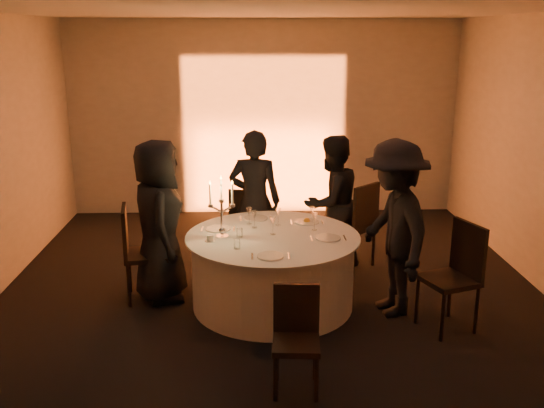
{
  "coord_description": "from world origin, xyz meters",
  "views": [
    {
      "loc": [
        -0.24,
        -5.9,
        2.77
      ],
      "look_at": [
        0.0,
        0.2,
        1.05
      ],
      "focal_mm": 40.0,
      "sensor_mm": 36.0,
      "label": 1
    }
  ],
  "objects_px": {
    "guest_back_right": "(332,203)",
    "candelabra": "(222,216)",
    "banquet_table": "(273,270)",
    "chair_left": "(137,247)",
    "chair_back_left": "(246,218)",
    "guest_right": "(394,229)",
    "chair_back_right": "(357,220)",
    "coffee_cup": "(210,238)",
    "chair_front": "(296,332)",
    "guest_back_left": "(255,201)",
    "chair_right": "(457,270)",
    "guest_left": "(159,221)"
  },
  "relations": [
    {
      "from": "guest_back_right",
      "to": "guest_right",
      "type": "height_order",
      "value": "guest_right"
    },
    {
      "from": "banquet_table",
      "to": "coffee_cup",
      "type": "relative_size",
      "value": 16.36
    },
    {
      "from": "chair_left",
      "to": "guest_back_left",
      "type": "relative_size",
      "value": 0.61
    },
    {
      "from": "chair_back_left",
      "to": "guest_back_right",
      "type": "height_order",
      "value": "guest_back_right"
    },
    {
      "from": "chair_right",
      "to": "guest_right",
      "type": "distance_m",
      "value": 0.72
    },
    {
      "from": "chair_left",
      "to": "guest_left",
      "type": "height_order",
      "value": "guest_left"
    },
    {
      "from": "guest_back_left",
      "to": "guest_right",
      "type": "relative_size",
      "value": 0.95
    },
    {
      "from": "coffee_cup",
      "to": "chair_front",
      "type": "bearing_deg",
      "value": -61.37
    },
    {
      "from": "chair_back_right",
      "to": "chair_front",
      "type": "distance_m",
      "value": 2.73
    },
    {
      "from": "chair_back_right",
      "to": "guest_right",
      "type": "distance_m",
      "value": 1.27
    },
    {
      "from": "banquet_table",
      "to": "chair_left",
      "type": "distance_m",
      "value": 1.46
    },
    {
      "from": "guest_right",
      "to": "candelabra",
      "type": "bearing_deg",
      "value": -105.96
    },
    {
      "from": "chair_back_left",
      "to": "coffee_cup",
      "type": "xyz_separation_m",
      "value": [
        -0.35,
        -1.61,
        0.29
      ]
    },
    {
      "from": "chair_front",
      "to": "guest_right",
      "type": "xyz_separation_m",
      "value": [
        1.07,
        1.33,
        0.42
      ]
    },
    {
      "from": "chair_left",
      "to": "guest_left",
      "type": "relative_size",
      "value": 0.6
    },
    {
      "from": "chair_front",
      "to": "guest_right",
      "type": "bearing_deg",
      "value": 55.25
    },
    {
      "from": "coffee_cup",
      "to": "guest_right",
      "type": "bearing_deg",
      "value": -2.0
    },
    {
      "from": "guest_left",
      "to": "guest_back_right",
      "type": "bearing_deg",
      "value": -78.0
    },
    {
      "from": "chair_back_right",
      "to": "guest_right",
      "type": "height_order",
      "value": "guest_right"
    },
    {
      "from": "banquet_table",
      "to": "chair_front",
      "type": "relative_size",
      "value": 2.12
    },
    {
      "from": "banquet_table",
      "to": "guest_back_right",
      "type": "xyz_separation_m",
      "value": [
        0.75,
        1.03,
        0.43
      ]
    },
    {
      "from": "coffee_cup",
      "to": "candelabra",
      "type": "bearing_deg",
      "value": 44.03
    },
    {
      "from": "coffee_cup",
      "to": "chair_back_right",
      "type": "bearing_deg",
      "value": 34.53
    },
    {
      "from": "chair_left",
      "to": "candelabra",
      "type": "bearing_deg",
      "value": -114.08
    },
    {
      "from": "chair_left",
      "to": "chair_front",
      "type": "xyz_separation_m",
      "value": [
        1.56,
        -1.74,
        -0.11
      ]
    },
    {
      "from": "guest_back_right",
      "to": "coffee_cup",
      "type": "bearing_deg",
      "value": 4.83
    },
    {
      "from": "chair_back_left",
      "to": "candelabra",
      "type": "height_order",
      "value": "candelabra"
    },
    {
      "from": "chair_left",
      "to": "chair_front",
      "type": "bearing_deg",
      "value": -147.5
    },
    {
      "from": "guest_back_right",
      "to": "guest_right",
      "type": "bearing_deg",
      "value": 74.17
    },
    {
      "from": "candelabra",
      "to": "coffee_cup",
      "type": "bearing_deg",
      "value": -135.97
    },
    {
      "from": "chair_left",
      "to": "chair_front",
      "type": "distance_m",
      "value": 2.34
    },
    {
      "from": "chair_back_right",
      "to": "guest_left",
      "type": "distance_m",
      "value": 2.41
    },
    {
      "from": "chair_back_right",
      "to": "chair_back_left",
      "type": "bearing_deg",
      "value": -60.95
    },
    {
      "from": "guest_back_right",
      "to": "candelabra",
      "type": "relative_size",
      "value": 2.52
    },
    {
      "from": "banquet_table",
      "to": "candelabra",
      "type": "relative_size",
      "value": 2.78
    },
    {
      "from": "banquet_table",
      "to": "chair_back_left",
      "type": "relative_size",
      "value": 1.98
    },
    {
      "from": "candelabra",
      "to": "guest_right",
      "type": "bearing_deg",
      "value": -5.86
    },
    {
      "from": "chair_left",
      "to": "guest_right",
      "type": "distance_m",
      "value": 2.68
    },
    {
      "from": "chair_right",
      "to": "coffee_cup",
      "type": "height_order",
      "value": "chair_right"
    },
    {
      "from": "banquet_table",
      "to": "guest_right",
      "type": "relative_size",
      "value": 1.0
    },
    {
      "from": "chair_back_right",
      "to": "coffee_cup",
      "type": "distance_m",
      "value": 2.07
    },
    {
      "from": "chair_front",
      "to": "banquet_table",
      "type": "bearing_deg",
      "value": 98.92
    },
    {
      "from": "chair_right",
      "to": "candelabra",
      "type": "distance_m",
      "value": 2.35
    },
    {
      "from": "chair_back_right",
      "to": "guest_right",
      "type": "xyz_separation_m",
      "value": [
        0.14,
        -1.23,
        0.29
      ]
    },
    {
      "from": "banquet_table",
      "to": "chair_back_left",
      "type": "bearing_deg",
      "value": 100.87
    },
    {
      "from": "candelabra",
      "to": "chair_right",
      "type": "bearing_deg",
      "value": -13.51
    },
    {
      "from": "chair_right",
      "to": "chair_front",
      "type": "height_order",
      "value": "chair_right"
    },
    {
      "from": "guest_back_left",
      "to": "candelabra",
      "type": "xyz_separation_m",
      "value": [
        -0.34,
        -1.07,
        0.14
      ]
    },
    {
      "from": "banquet_table",
      "to": "chair_back_right",
      "type": "height_order",
      "value": "chair_back_right"
    },
    {
      "from": "chair_left",
      "to": "guest_back_right",
      "type": "bearing_deg",
      "value": -78.35
    }
  ]
}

